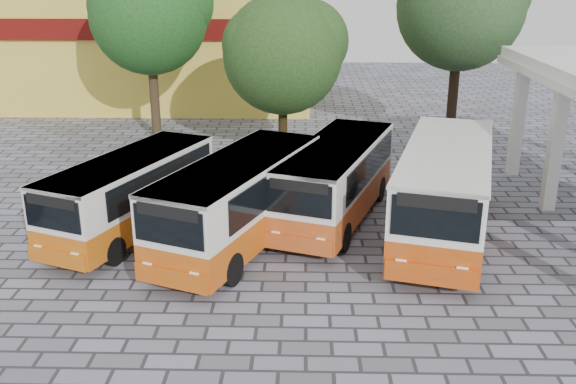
{
  "coord_description": "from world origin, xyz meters",
  "views": [
    {
      "loc": [
        -1.34,
        -16.68,
        8.66
      ],
      "look_at": [
        -1.85,
        3.57,
        1.5
      ],
      "focal_mm": 40.0,
      "sensor_mm": 36.0,
      "label": 1
    }
  ],
  "objects_px": {
    "bus_far_left": "(131,190)",
    "bus_centre_left": "(239,197)",
    "bus_centre_right": "(336,177)",
    "bus_far_right": "(445,187)"
  },
  "relations": [
    {
      "from": "bus_far_left",
      "to": "bus_centre_right",
      "type": "height_order",
      "value": "bus_centre_right"
    },
    {
      "from": "bus_centre_left",
      "to": "bus_centre_right",
      "type": "bearing_deg",
      "value": 58.39
    },
    {
      "from": "bus_centre_right",
      "to": "bus_far_right",
      "type": "xyz_separation_m",
      "value": [
        3.52,
        -1.59,
        0.2
      ]
    },
    {
      "from": "bus_centre_left",
      "to": "bus_centre_right",
      "type": "distance_m",
      "value": 3.96
    },
    {
      "from": "bus_centre_left",
      "to": "bus_far_left",
      "type": "bearing_deg",
      "value": -172.7
    },
    {
      "from": "bus_centre_right",
      "to": "bus_far_left",
      "type": "bearing_deg",
      "value": -149.74
    },
    {
      "from": "bus_far_left",
      "to": "bus_centre_left",
      "type": "height_order",
      "value": "bus_centre_left"
    },
    {
      "from": "bus_far_left",
      "to": "bus_centre_left",
      "type": "distance_m",
      "value": 3.88
    },
    {
      "from": "bus_far_left",
      "to": "bus_far_right",
      "type": "bearing_deg",
      "value": 20.37
    },
    {
      "from": "bus_far_left",
      "to": "bus_far_right",
      "type": "distance_m",
      "value": 10.47
    }
  ]
}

